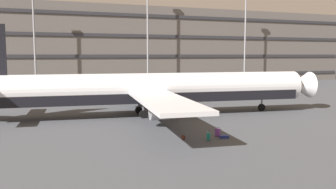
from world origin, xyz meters
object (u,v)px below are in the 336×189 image
at_px(backpack_small, 183,138).
at_px(suitcase_scuffed, 218,132).
at_px(suitcase_red, 224,137).
at_px(suitcase_navy, 208,136).
at_px(airliner, 150,90).

bearing_deg(backpack_small, suitcase_scuffed, 1.64).
distance_m(suitcase_red, backpack_small, 3.60).
height_order(suitcase_navy, backpack_small, suitcase_navy).
distance_m(airliner, suitcase_navy, 13.94).
bearing_deg(backpack_small, suitcase_red, -11.75).
height_order(suitcase_scuffed, suitcase_navy, suitcase_navy).
relative_size(airliner, suitcase_scuffed, 51.42).
xyz_separation_m(airliner, suitcase_navy, (0.71, -13.66, -2.71)).
xyz_separation_m(suitcase_red, backpack_small, (-3.53, 0.73, 0.07)).
bearing_deg(airliner, suitcase_scuffed, -80.34).
distance_m(suitcase_red, suitcase_scuffed, 0.88).
bearing_deg(suitcase_scuffed, suitcase_red, -78.86).
distance_m(airliner, suitcase_red, 14.01).
distance_m(suitcase_scuffed, suitcase_navy, 1.75).
xyz_separation_m(suitcase_navy, backpack_small, (-1.92, 0.89, -0.15)).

